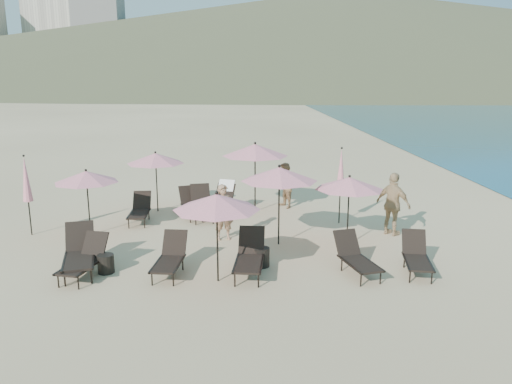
{
  "coord_description": "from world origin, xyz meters",
  "views": [
    {
      "loc": [
        -0.55,
        -12.01,
        4.7
      ],
      "look_at": [
        -0.12,
        3.5,
        1.1
      ],
      "focal_mm": 35.0,
      "sensor_mm": 36.0,
      "label": 1
    }
  ],
  "objects_px": {
    "lounger_2": "(170,257)",
    "umbrella_open_1": "(279,174)",
    "umbrella_closed_0": "(341,171)",
    "lounger_3": "(250,256)",
    "umbrella_closed_1": "(26,180)",
    "side_table_1": "(261,257)",
    "beachgoer_a": "(224,212)",
    "lounger_7": "(192,204)",
    "lounger_0": "(85,259)",
    "umbrella_open_5": "(217,202)",
    "lounger_4": "(356,257)",
    "lounger_5": "(417,256)",
    "lounger_6": "(140,209)",
    "umbrella_open_4": "(255,150)",
    "lounger_8": "(202,204)",
    "umbrella_open_3": "(156,158)",
    "side_table_0": "(106,264)",
    "beachgoer_c": "(393,204)",
    "umbrella_open_2": "(349,183)",
    "lounger_1": "(79,252)",
    "beachgoer_b": "(285,186)",
    "umbrella_open_0": "(86,177)",
    "lounger_9": "(220,200)"
  },
  "relations": [
    {
      "from": "lounger_0",
      "to": "umbrella_open_3",
      "type": "relative_size",
      "value": 0.78
    },
    {
      "from": "umbrella_open_2",
      "to": "beachgoer_c",
      "type": "bearing_deg",
      "value": 31.44
    },
    {
      "from": "lounger_7",
      "to": "umbrella_open_2",
      "type": "xyz_separation_m",
      "value": [
        4.7,
        -3.22,
        1.37
      ]
    },
    {
      "from": "lounger_2",
      "to": "umbrella_open_1",
      "type": "distance_m",
      "value": 3.86
    },
    {
      "from": "lounger_7",
      "to": "beachgoer_c",
      "type": "height_order",
      "value": "beachgoer_c"
    },
    {
      "from": "umbrella_open_4",
      "to": "side_table_0",
      "type": "relative_size",
      "value": 5.38
    },
    {
      "from": "lounger_2",
      "to": "lounger_4",
      "type": "distance_m",
      "value": 4.52
    },
    {
      "from": "lounger_5",
      "to": "umbrella_open_5",
      "type": "relative_size",
      "value": 0.76
    },
    {
      "from": "lounger_2",
      "to": "lounger_8",
      "type": "distance_m",
      "value": 4.96
    },
    {
      "from": "lounger_8",
      "to": "umbrella_open_4",
      "type": "relative_size",
      "value": 0.75
    },
    {
      "from": "lounger_5",
      "to": "beachgoer_b",
      "type": "bearing_deg",
      "value": 123.5
    },
    {
      "from": "lounger_2",
      "to": "lounger_0",
      "type": "bearing_deg",
      "value": -171.0
    },
    {
      "from": "lounger_0",
      "to": "umbrella_open_5",
      "type": "bearing_deg",
      "value": 6.19
    },
    {
      "from": "lounger_3",
      "to": "umbrella_open_1",
      "type": "relative_size",
      "value": 0.77
    },
    {
      "from": "umbrella_closed_1",
      "to": "side_table_1",
      "type": "xyz_separation_m",
      "value": [
        6.89,
        -2.78,
        -1.47
      ]
    },
    {
      "from": "beachgoer_a",
      "to": "lounger_6",
      "type": "bearing_deg",
      "value": 132.3
    },
    {
      "from": "lounger_2",
      "to": "side_table_1",
      "type": "distance_m",
      "value": 2.28
    },
    {
      "from": "lounger_8",
      "to": "umbrella_open_3",
      "type": "distance_m",
      "value": 2.35
    },
    {
      "from": "lounger_6",
      "to": "umbrella_open_5",
      "type": "height_order",
      "value": "umbrella_open_5"
    },
    {
      "from": "lounger_4",
      "to": "lounger_5",
      "type": "bearing_deg",
      "value": -12.21
    },
    {
      "from": "lounger_6",
      "to": "lounger_7",
      "type": "relative_size",
      "value": 0.91
    },
    {
      "from": "lounger_2",
      "to": "umbrella_open_5",
      "type": "relative_size",
      "value": 0.76
    },
    {
      "from": "beachgoer_c",
      "to": "beachgoer_a",
      "type": "bearing_deg",
      "value": 50.48
    },
    {
      "from": "lounger_4",
      "to": "side_table_1",
      "type": "height_order",
      "value": "lounger_4"
    },
    {
      "from": "lounger_0",
      "to": "umbrella_closed_1",
      "type": "distance_m",
      "value": 4.41
    },
    {
      "from": "umbrella_open_4",
      "to": "beachgoer_c",
      "type": "height_order",
      "value": "umbrella_open_4"
    },
    {
      "from": "lounger_0",
      "to": "side_table_0",
      "type": "relative_size",
      "value": 3.65
    },
    {
      "from": "umbrella_open_3",
      "to": "lounger_6",
      "type": "bearing_deg",
      "value": -105.17
    },
    {
      "from": "lounger_3",
      "to": "beachgoer_b",
      "type": "height_order",
      "value": "beachgoer_b"
    },
    {
      "from": "side_table_0",
      "to": "lounger_4",
      "type": "bearing_deg",
      "value": -1.98
    },
    {
      "from": "lounger_1",
      "to": "lounger_2",
      "type": "xyz_separation_m",
      "value": [
        2.25,
        -0.2,
        -0.07
      ]
    },
    {
      "from": "lounger_0",
      "to": "umbrella_open_3",
      "type": "distance_m",
      "value": 6.16
    },
    {
      "from": "side_table_0",
      "to": "side_table_1",
      "type": "bearing_deg",
      "value": 4.86
    },
    {
      "from": "umbrella_open_0",
      "to": "lounger_9",
      "type": "bearing_deg",
      "value": 28.09
    },
    {
      "from": "umbrella_closed_0",
      "to": "lounger_3",
      "type": "bearing_deg",
      "value": -125.28
    },
    {
      "from": "lounger_4",
      "to": "umbrella_open_4",
      "type": "relative_size",
      "value": 0.68
    },
    {
      "from": "beachgoer_a",
      "to": "umbrella_open_1",
      "type": "bearing_deg",
      "value": -30.57
    },
    {
      "from": "lounger_8",
      "to": "umbrella_open_1",
      "type": "bearing_deg",
      "value": -59.37
    },
    {
      "from": "lounger_1",
      "to": "umbrella_open_0",
      "type": "relative_size",
      "value": 0.97
    },
    {
      "from": "umbrella_open_1",
      "to": "lounger_0",
      "type": "bearing_deg",
      "value": -155.36
    },
    {
      "from": "lounger_1",
      "to": "side_table_1",
      "type": "height_order",
      "value": "lounger_1"
    },
    {
      "from": "beachgoer_a",
      "to": "side_table_1",
      "type": "bearing_deg",
      "value": -78.57
    },
    {
      "from": "lounger_7",
      "to": "umbrella_open_1",
      "type": "height_order",
      "value": "umbrella_open_1"
    },
    {
      "from": "umbrella_closed_1",
      "to": "side_table_1",
      "type": "height_order",
      "value": "umbrella_closed_1"
    },
    {
      "from": "lounger_5",
      "to": "lounger_0",
      "type": "bearing_deg",
      "value": -169.48
    },
    {
      "from": "lounger_1",
      "to": "lounger_2",
      "type": "relative_size",
      "value": 1.2
    },
    {
      "from": "lounger_1",
      "to": "lounger_5",
      "type": "relative_size",
      "value": 1.2
    },
    {
      "from": "lounger_6",
      "to": "umbrella_open_4",
      "type": "xyz_separation_m",
      "value": [
        3.84,
        1.21,
        1.78
      ]
    },
    {
      "from": "lounger_1",
      "to": "lounger_6",
      "type": "distance_m",
      "value": 4.35
    },
    {
      "from": "lounger_0",
      "to": "lounger_2",
      "type": "distance_m",
      "value": 2.03
    }
  ]
}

